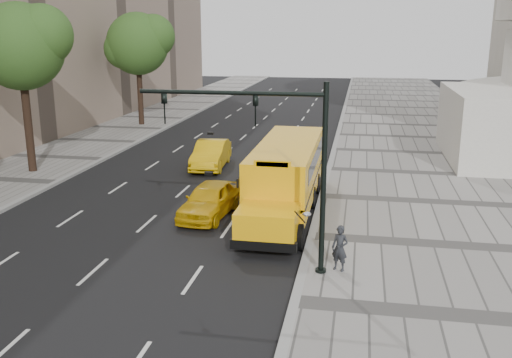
% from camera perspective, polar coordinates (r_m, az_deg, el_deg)
% --- Properties ---
extents(ground, '(140.00, 140.00, 0.00)m').
position_cam_1_polar(ground, '(28.74, -5.42, -1.33)').
color(ground, black).
rests_on(ground, ground).
extents(sidewalk_museum, '(12.00, 140.00, 0.15)m').
position_cam_1_polar(sidewalk_museum, '(28.01, 18.94, -2.36)').
color(sidewalk_museum, gray).
rests_on(sidewalk_museum, ground).
extents(sidewalk_far, '(6.00, 140.00, 0.15)m').
position_cam_1_polar(sidewalk_far, '(33.38, -23.91, -0.14)').
color(sidewalk_far, gray).
rests_on(sidewalk_far, ground).
extents(curb_museum, '(0.30, 140.00, 0.15)m').
position_cam_1_polar(curb_museum, '(27.73, 6.60, -1.81)').
color(curb_museum, gray).
rests_on(curb_museum, ground).
extents(curb_far, '(0.30, 140.00, 0.15)m').
position_cam_1_polar(curb_far, '(31.80, -19.43, -0.40)').
color(curb_far, gray).
rests_on(curb_far, ground).
extents(tree_b, '(5.27, 4.69, 9.37)m').
position_cam_1_polar(tree_b, '(33.79, -22.40, 12.21)').
color(tree_b, black).
rests_on(tree_b, ground).
extents(tree_c, '(5.67, 5.04, 9.28)m').
position_cam_1_polar(tree_c, '(48.60, -11.66, 13.16)').
color(tree_c, black).
rests_on(tree_c, ground).
extents(school_bus, '(2.96, 11.56, 3.19)m').
position_cam_1_polar(school_bus, '(25.60, 3.06, 0.79)').
color(school_bus, '#FDB10A').
rests_on(school_bus, ground).
extents(taxi_near, '(2.17, 4.53, 1.49)m').
position_cam_1_polar(taxi_near, '(24.89, -4.69, -2.09)').
color(taxi_near, '#DDA90B').
rests_on(taxi_near, ground).
extents(taxi_far, '(2.00, 4.92, 1.59)m').
position_cam_1_polar(taxi_far, '(33.61, -4.53, 2.46)').
color(taxi_far, '#DDA90B').
rests_on(taxi_far, ground).
extents(pedestrian, '(0.67, 0.56, 1.55)m').
position_cam_1_polar(pedestrian, '(19.19, 8.38, -6.86)').
color(pedestrian, '#24262A').
rests_on(pedestrian, sidewalk_museum).
extents(traffic_signal, '(6.18, 0.36, 6.40)m').
position_cam_1_polar(traffic_signal, '(18.19, 2.42, 2.52)').
color(traffic_signal, black).
rests_on(traffic_signal, ground).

